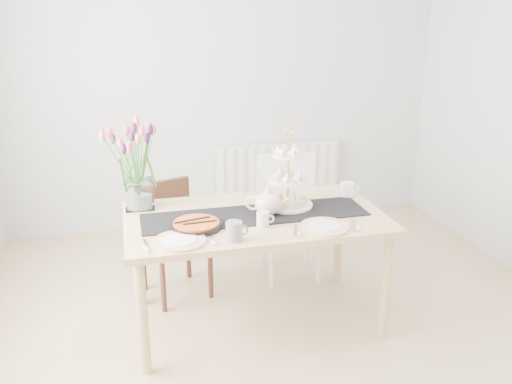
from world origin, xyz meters
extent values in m
plane|color=tan|center=(0.00, 0.00, 0.00)|extent=(4.50, 4.50, 0.00)
plane|color=silver|center=(0.00, 2.25, 1.30)|extent=(4.00, 0.00, 4.00)
cube|color=white|center=(0.50, 2.19, 0.45)|extent=(1.20, 0.08, 0.60)
cube|color=tan|center=(-0.15, 0.45, 0.73)|extent=(1.60, 0.90, 0.04)
cylinder|color=tan|center=(-0.88, 0.07, 0.35)|extent=(0.06, 0.06, 0.71)
cylinder|color=tan|center=(0.58, 0.07, 0.35)|extent=(0.06, 0.06, 0.71)
cylinder|color=tan|center=(-0.88, 0.83, 0.35)|extent=(0.06, 0.06, 0.71)
cylinder|color=tan|center=(0.58, 0.83, 0.35)|extent=(0.06, 0.06, 0.71)
cube|color=#3B1F15|center=(-0.61, 0.93, 0.41)|extent=(0.51, 0.51, 0.04)
cube|color=#3B1F15|center=(-0.67, 1.11, 0.62)|extent=(0.39, 0.17, 0.38)
cylinder|color=#3B1F15|center=(-0.73, 0.71, 0.20)|extent=(0.04, 0.04, 0.39)
cylinder|color=#3B1F15|center=(-0.39, 0.82, 0.20)|extent=(0.04, 0.04, 0.39)
cylinder|color=#3B1F15|center=(-0.84, 1.05, 0.20)|extent=(0.04, 0.04, 0.39)
cylinder|color=#3B1F15|center=(-0.50, 1.16, 0.20)|extent=(0.04, 0.04, 0.39)
cube|color=white|center=(0.27, 1.03, 0.46)|extent=(0.48, 0.48, 0.04)
cube|color=white|center=(0.28, 1.23, 0.70)|extent=(0.45, 0.07, 0.43)
cylinder|color=white|center=(0.08, 0.86, 0.22)|extent=(0.04, 0.04, 0.44)
cylinder|color=white|center=(0.43, 0.83, 0.22)|extent=(0.04, 0.04, 0.44)
cylinder|color=white|center=(0.10, 1.22, 0.22)|extent=(0.04, 0.04, 0.44)
cylinder|color=white|center=(0.46, 1.19, 0.22)|extent=(0.04, 0.04, 0.44)
cube|color=black|center=(-0.15, 0.45, 0.75)|extent=(1.40, 0.35, 0.01)
cube|color=silver|center=(-0.84, 0.76, 0.84)|extent=(0.18, 0.18, 0.18)
cylinder|color=gold|center=(0.09, 0.55, 0.99)|extent=(0.01, 0.01, 0.48)
cylinder|color=white|center=(0.09, 0.55, 0.77)|extent=(0.32, 0.32, 0.01)
cylinder|color=white|center=(0.09, 0.55, 0.93)|extent=(0.26, 0.26, 0.01)
cylinder|color=white|center=(0.09, 0.55, 1.10)|extent=(0.21, 0.21, 0.01)
cylinder|color=white|center=(0.54, 0.65, 0.80)|extent=(0.13, 0.13, 0.10)
cylinder|color=black|center=(-0.53, 0.34, 0.76)|extent=(0.30, 0.30, 0.03)
cylinder|color=#C7561C|center=(-0.53, 0.34, 0.78)|extent=(0.27, 0.27, 0.01)
cylinder|color=gray|center=(-0.35, 0.11, 0.80)|extent=(0.10, 0.10, 0.11)
cylinder|color=silver|center=(-0.15, 0.27, 0.79)|extent=(0.09, 0.09, 0.09)
cylinder|color=white|center=(-0.65, 0.15, 0.76)|extent=(0.33, 0.33, 0.02)
cylinder|color=white|center=(0.20, 0.15, 0.76)|extent=(0.37, 0.37, 0.02)
camera|label=1|loc=(-0.89, -2.60, 1.98)|focal=38.00mm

